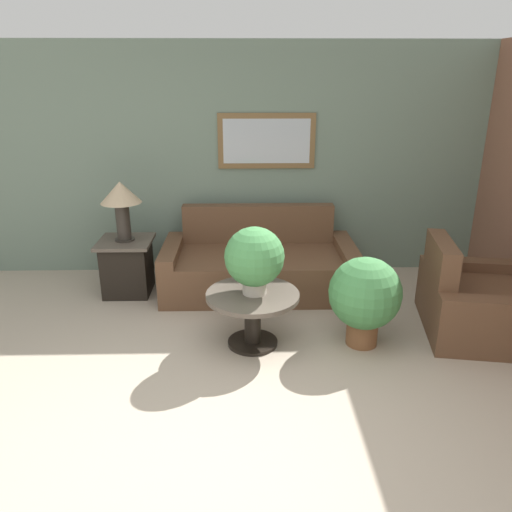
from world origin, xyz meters
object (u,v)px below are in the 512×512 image
object	(u,v)px
couch_main	(259,266)
side_table	(127,266)
coffee_table	(253,308)
table_lamp	(121,198)
potted_plant_floor	(365,296)
armchair	(473,303)
potted_plant_on_table	(254,258)

from	to	relation	value
couch_main	side_table	xyz separation A→B (m)	(-1.42, -0.05, 0.03)
coffee_table	table_lamp	size ratio (longest dim) A/B	1.28
side_table	table_lamp	world-z (taller)	table_lamp
couch_main	coffee_table	world-z (taller)	couch_main
couch_main	potted_plant_floor	world-z (taller)	couch_main
armchair	potted_plant_on_table	xyz separation A→B (m)	(-2.01, -0.20, 0.54)
armchair	side_table	xyz separation A→B (m)	(-3.36, 0.94, 0.03)
side_table	table_lamp	size ratio (longest dim) A/B	0.95
coffee_table	armchair	bearing A→B (deg)	5.81
potted_plant_floor	coffee_table	bearing A→B (deg)	179.16
couch_main	side_table	world-z (taller)	couch_main
couch_main	potted_plant_on_table	xyz separation A→B (m)	(-0.07, -1.20, 0.54)
couch_main	coffee_table	size ratio (longest dim) A/B	2.57
coffee_table	side_table	bearing A→B (deg)	139.24
side_table	table_lamp	xyz separation A→B (m)	(0.00, 0.00, 0.75)
coffee_table	potted_plant_floor	xyz separation A→B (m)	(0.96, -0.01, 0.11)
couch_main	side_table	distance (m)	1.42
coffee_table	side_table	size ratio (longest dim) A/B	1.35
couch_main	table_lamp	world-z (taller)	table_lamp
potted_plant_floor	armchair	bearing A→B (deg)	11.71
coffee_table	couch_main	bearing A→B (deg)	85.71
side_table	potted_plant_floor	bearing A→B (deg)	-26.84
couch_main	side_table	bearing A→B (deg)	-177.89
coffee_table	potted_plant_floor	world-z (taller)	potted_plant_floor
coffee_table	side_table	xyz separation A→B (m)	(-1.33, 1.15, -0.05)
armchair	table_lamp	bearing A→B (deg)	83.85
potted_plant_on_table	potted_plant_floor	distance (m)	1.01
armchair	side_table	distance (m)	3.49
armchair	coffee_table	size ratio (longest dim) A/B	1.53
side_table	coffee_table	bearing A→B (deg)	-40.76
side_table	potted_plant_on_table	bearing A→B (deg)	-40.37
couch_main	potted_plant_floor	bearing A→B (deg)	-54.26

